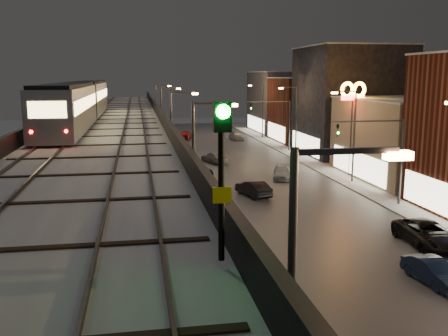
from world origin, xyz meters
TOP-DOWN VIEW (x-y plane):
  - road_surface at (7.50, 35.00)m, footprint 17.00×120.00m
  - sidewalk_right at (17.50, 35.00)m, footprint 4.00×120.00m
  - under_viaduct_pavement at (-6.00, 35.00)m, footprint 11.00×120.00m
  - elevated_viaduct at (-6.00, 31.84)m, footprint 9.00×100.00m
  - viaduct_trackbed at (-6.01, 31.97)m, footprint 8.40×100.00m
  - viaduct_parapet_streetside at (-1.65, 32.00)m, footprint 0.30×100.00m
  - viaduct_parapet_far at (-10.35, 32.00)m, footprint 0.30×100.00m
  - building_c at (23.99, 32.00)m, footprint 12.20×15.20m
  - building_d at (23.99, 48.00)m, footprint 12.20×13.20m
  - building_e at (23.99, 62.00)m, footprint 12.20×12.20m
  - building_f at (23.99, 76.00)m, footprint 12.20×16.20m
  - streetlight_left_0 at (-0.43, -5.00)m, footprint 2.57×0.28m
  - streetlight_left_1 at (-0.43, 13.00)m, footprint 2.57×0.28m
  - streetlight_left_2 at (-0.43, 31.00)m, footprint 2.57×0.28m
  - streetlight_right_2 at (16.73, 31.00)m, footprint 2.56×0.28m
  - streetlight_left_3 at (-0.43, 49.00)m, footprint 2.57×0.28m
  - streetlight_right_3 at (16.73, 49.00)m, footprint 2.56×0.28m
  - streetlight_left_4 at (-0.43, 67.00)m, footprint 2.57×0.28m
  - streetlight_right_4 at (16.73, 67.00)m, footprint 2.56×0.28m
  - traffic_light_rig_a at (15.84, 22.00)m, footprint 6.10×0.34m
  - traffic_light_rig_b at (15.84, 52.00)m, footprint 6.10×0.34m
  - subway_train at (-8.50, 30.41)m, footprint 2.71×33.08m
  - rail_signal at (-2.10, -4.70)m, footprint 0.38×0.45m
  - car_near_white at (6.01, 26.84)m, footprint 2.61×4.48m
  - car_mid_silver at (2.01, 36.13)m, footprint 3.37×5.64m
  - car_mid_dark at (5.29, 44.31)m, footprint 3.11×4.84m
  - car_far_white at (3.97, 67.17)m, footprint 2.73×4.75m
  - car_onc_silver at (10.72, 7.27)m, footprint 1.67×3.85m
  - car_onc_dark at (13.64, 12.44)m, footprint 2.65×5.47m
  - car_onc_white at (10.64, 33.71)m, footprint 2.90×4.70m
  - car_onc_red at (12.13, 65.07)m, footprint 2.10×4.38m
  - sign_mcdonalds at (18.00, 33.88)m, footprint 2.91×0.69m

SIDE VIEW (x-z plane):
  - road_surface at x=7.50m, z-range 0.00..0.06m
  - under_viaduct_pavement at x=-6.00m, z-range 0.00..0.06m
  - sidewalk_right at x=17.50m, z-range 0.00..0.14m
  - car_onc_silver at x=10.72m, z-range 0.00..1.23m
  - car_onc_white at x=10.64m, z-range 0.00..1.27m
  - car_mid_dark at x=5.29m, z-range 0.00..1.30m
  - car_near_white at x=6.01m, z-range 0.00..1.39m
  - car_onc_red at x=12.13m, z-range 0.00..1.44m
  - car_mid_silver at x=2.01m, z-range 0.00..1.47m
  - car_onc_dark at x=13.64m, z-range 0.00..1.50m
  - car_far_white at x=3.97m, z-range 0.00..1.52m
  - building_c at x=23.99m, z-range 0.00..8.16m
  - traffic_light_rig_a at x=15.84m, z-range 1.00..8.00m
  - traffic_light_rig_b at x=15.84m, z-range 1.00..8.00m
  - building_e at x=23.99m, z-range 0.00..10.16m
  - streetlight_left_0 at x=-0.43m, z-range 0.74..9.74m
  - streetlight_left_1 at x=-0.43m, z-range 0.74..9.74m
  - streetlight_left_2 at x=-0.43m, z-range 0.74..9.74m
  - streetlight_right_2 at x=16.73m, z-range 0.74..9.74m
  - streetlight_left_3 at x=-0.43m, z-range 0.74..9.74m
  - streetlight_right_3 at x=16.73m, z-range 0.74..9.74m
  - streetlight_left_4 at x=-0.43m, z-range 0.74..9.74m
  - streetlight_right_4 at x=16.73m, z-range 0.74..9.74m
  - building_f at x=23.99m, z-range 0.00..11.16m
  - elevated_viaduct at x=-6.00m, z-range 2.47..8.77m
  - viaduct_trackbed at x=-6.01m, z-range 6.23..6.55m
  - viaduct_parapet_streetside at x=-1.65m, z-range 6.30..7.40m
  - viaduct_parapet_far at x=-10.35m, z-range 6.30..7.40m
  - building_d at x=23.99m, z-range 0.00..14.16m
  - sign_mcdonalds at x=18.00m, z-range 3.03..12.82m
  - subway_train at x=-8.50m, z-range 6.61..9.84m
  - rail_signal at x=-2.10m, z-range 7.31..10.59m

